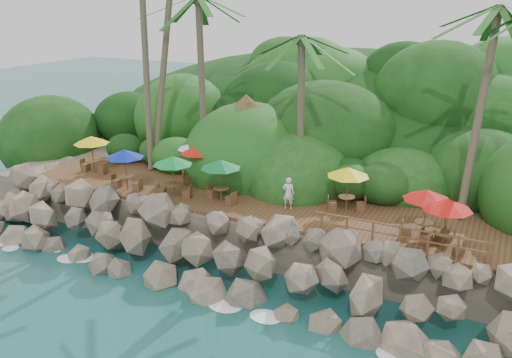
% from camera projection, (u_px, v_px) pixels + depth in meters
% --- Properties ---
extents(ground, '(140.00, 140.00, 0.00)m').
position_uv_depth(ground, '(193.00, 297.00, 22.30)').
color(ground, '#19514F').
rests_on(ground, ground).
extents(land_base, '(32.00, 25.20, 2.10)m').
position_uv_depth(land_base, '(322.00, 169.00, 35.53)').
color(land_base, gray).
rests_on(land_base, ground).
extents(jungle_hill, '(44.80, 28.00, 15.40)m').
position_uv_depth(jungle_hill, '(354.00, 155.00, 42.23)').
color(jungle_hill, '#143811').
rests_on(jungle_hill, ground).
extents(seawall, '(29.00, 4.00, 2.30)m').
position_uv_depth(seawall, '(216.00, 253.00, 23.63)').
color(seawall, gray).
rests_on(seawall, ground).
extents(terrace, '(26.00, 5.00, 0.20)m').
position_uv_depth(terrace, '(256.00, 202.00, 26.67)').
color(terrace, brown).
rests_on(terrace, land_base).
extents(jungle_foliage, '(44.00, 16.00, 12.00)m').
position_uv_depth(jungle_foliage, '(316.00, 188.00, 35.02)').
color(jungle_foliage, '#143811').
rests_on(jungle_foliage, ground).
extents(foam_line, '(25.20, 0.80, 0.06)m').
position_uv_depth(foam_line, '(196.00, 293.00, 22.55)').
color(foam_line, white).
rests_on(foam_line, ground).
extents(palapa, '(4.70, 4.70, 4.60)m').
position_uv_depth(palapa, '(246.00, 114.00, 29.38)').
color(palapa, brown).
rests_on(palapa, ground).
extents(dining_clusters, '(21.43, 5.03, 2.16)m').
position_uv_depth(dining_clusters, '(233.00, 164.00, 26.33)').
color(dining_clusters, brown).
rests_on(dining_clusters, terrace).
extents(railing, '(7.20, 0.10, 1.00)m').
position_uv_depth(railing, '(400.00, 235.00, 21.28)').
color(railing, brown).
rests_on(railing, terrace).
extents(waiter, '(0.64, 0.48, 1.58)m').
position_uv_depth(waiter, '(288.00, 193.00, 25.24)').
color(waiter, silver).
rests_on(waiter, terrace).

